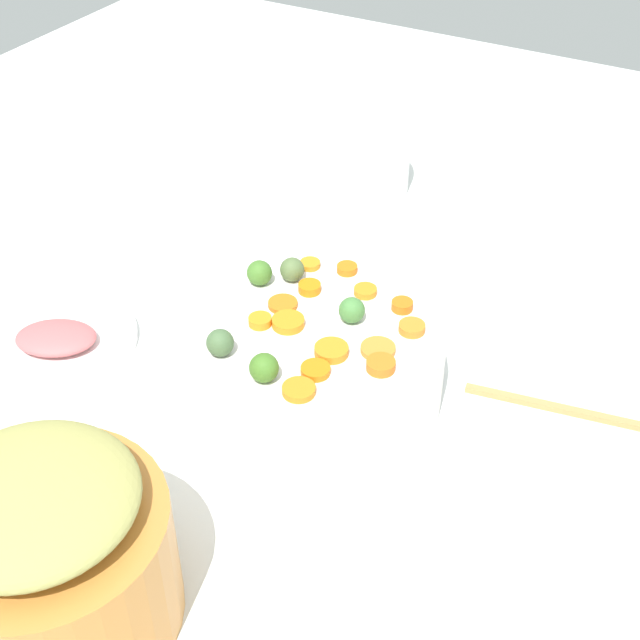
{
  "coord_description": "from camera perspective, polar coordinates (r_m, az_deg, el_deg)",
  "views": [
    {
      "loc": [
        0.75,
        0.36,
        0.78
      ],
      "look_at": [
        0.03,
        -0.04,
        0.14
      ],
      "focal_mm": 50.22,
      "sensor_mm": 36.0,
      "label": 1
    }
  ],
  "objects": [
    {
      "name": "brussels_sprout_4",
      "position": [
        1.01,
        -6.38,
        -1.45
      ],
      "size": [
        0.03,
        0.03,
        0.03
      ],
      "primitive_type": "sphere",
      "color": "#4C6C41",
      "rests_on": "serving_bowl_carrots"
    },
    {
      "name": "wooden_spoon",
      "position": [
        1.14,
        18.96,
        -6.21
      ],
      "size": [
        0.07,
        0.28,
        0.01
      ],
      "color": "tan",
      "rests_on": "tabletop"
    },
    {
      "name": "metal_pot",
      "position": [
        0.89,
        -16.75,
        -14.91
      ],
      "size": [
        0.23,
        0.23,
        0.14
      ],
      "primitive_type": "cylinder",
      "color": "#CD8138",
      "rests_on": "tabletop"
    },
    {
      "name": "carrot_slice_8",
      "position": [
        1.14,
        1.74,
        3.29
      ],
      "size": [
        0.04,
        0.04,
        0.01
      ],
      "primitive_type": "cylinder",
      "rotation": [
        0.0,
        0.0,
        5.68
      ],
      "color": "orange",
      "rests_on": "serving_bowl_carrots"
    },
    {
      "name": "carrot_slice_12",
      "position": [
        1.05,
        -3.84,
        -0.05
      ],
      "size": [
        0.04,
        0.04,
        0.01
      ],
      "primitive_type": "cylinder",
      "rotation": [
        0.0,
        0.0,
        2.12
      ],
      "color": "orange",
      "rests_on": "serving_bowl_carrots"
    },
    {
      "name": "brussels_sprout_3",
      "position": [
        1.12,
        -1.79,
        3.24
      ],
      "size": [
        0.03,
        0.03,
        0.03
      ],
      "primitive_type": "sphere",
      "color": "#58703F",
      "rests_on": "serving_bowl_carrots"
    },
    {
      "name": "carrot_slice_6",
      "position": [
        0.99,
        3.9,
        -2.89
      ],
      "size": [
        0.04,
        0.04,
        0.01
      ],
      "primitive_type": "cylinder",
      "rotation": [
        0.0,
        0.0,
        2.59
      ],
      "color": "orange",
      "rests_on": "serving_bowl_carrots"
    },
    {
      "name": "brussels_sprout_1",
      "position": [
        1.11,
        -3.88,
        3.01
      ],
      "size": [
        0.03,
        0.03,
        0.03
      ],
      "primitive_type": "sphere",
      "color": "#487B2C",
      "rests_on": "serving_bowl_carrots"
    },
    {
      "name": "carrot_slice_7",
      "position": [
        1.1,
        2.91,
        1.85
      ],
      "size": [
        0.03,
        0.03,
        0.01
      ],
      "primitive_type": "cylinder",
      "rotation": [
        0.0,
        0.0,
        1.59
      ],
      "color": "orange",
      "rests_on": "serving_bowl_carrots"
    },
    {
      "name": "ham_plate",
      "position": [
        1.24,
        -16.14,
        -1.2
      ],
      "size": [
        0.2,
        0.2,
        0.01
      ],
      "primitive_type": "cylinder",
      "color": "white",
      "rests_on": "tabletop"
    },
    {
      "name": "carrot_slice_0",
      "position": [
        1.01,
        3.72,
        -1.86
      ],
      "size": [
        0.05,
        0.05,
        0.01
      ],
      "primitive_type": "cylinder",
      "rotation": [
        0.0,
        0.0,
        4.53
      ],
      "color": "orange",
      "rests_on": "serving_bowl_carrots"
    },
    {
      "name": "carrot_slice_9",
      "position": [
        1.08,
        -2.39,
        1.02
      ],
      "size": [
        0.04,
        0.04,
        0.01
      ],
      "primitive_type": "cylinder",
      "rotation": [
        0.0,
        0.0,
        3.1
      ],
      "color": "orange",
      "rests_on": "serving_bowl_carrots"
    },
    {
      "name": "carrot_slice_11",
      "position": [
        1.05,
        5.88,
        -0.49
      ],
      "size": [
        0.04,
        0.04,
        0.01
      ],
      "primitive_type": "cylinder",
      "rotation": [
        0.0,
        0.0,
        5.71
      ],
      "color": "orange",
      "rests_on": "serving_bowl_carrots"
    },
    {
      "name": "stuffing_mound",
      "position": [
        0.82,
        -17.95,
        -10.85
      ],
      "size": [
        0.19,
        0.19,
        0.05
      ],
      "primitive_type": "ellipsoid",
      "color": "tan",
      "rests_on": "metal_pot"
    },
    {
      "name": "carrot_slice_1",
      "position": [
        1.08,
        5.26,
        0.93
      ],
      "size": [
        0.04,
        0.04,
        0.01
      ],
      "primitive_type": "cylinder",
      "rotation": [
        0.0,
        0.0,
        4.1
      ],
      "color": "orange",
      "rests_on": "serving_bowl_carrots"
    },
    {
      "name": "brussels_sprout_0",
      "position": [
        0.97,
        -3.59,
        -3.06
      ],
      "size": [
        0.03,
        0.03,
        0.03
      ],
      "primitive_type": "sphere",
      "color": "#467928",
      "rests_on": "serving_bowl_carrots"
    },
    {
      "name": "brussels_sprout_2",
      "position": [
        1.05,
        1.95,
        0.52
      ],
      "size": [
        0.03,
        0.03,
        0.03
      ],
      "primitive_type": "sphere",
      "color": "#49843F",
      "rests_on": "serving_bowl_carrots"
    },
    {
      "name": "carrot_slice_10",
      "position": [
        1.01,
        0.51,
        -1.88
      ],
      "size": [
        0.05,
        0.05,
        0.01
      ],
      "primitive_type": "cylinder",
      "rotation": [
        0.0,
        0.0,
        4.89
      ],
      "color": "orange",
      "rests_on": "serving_bowl_carrots"
    },
    {
      "name": "tabletop",
      "position": [
        1.13,
        2.26,
        -4.9
      ],
      "size": [
        2.4,
        2.4,
        0.02
      ],
      "primitive_type": "cube",
      "color": "silver",
      "rests_on": "ground"
    },
    {
      "name": "ham_slice_main",
      "position": [
        1.22,
        -16.47,
        -1.1
      ],
      "size": [
        0.11,
        0.13,
        0.02
      ],
      "primitive_type": "ellipsoid",
      "rotation": [
        0.0,
        0.0,
        5.15
      ],
      "color": "#C56365",
      "rests_on": "ham_plate"
    },
    {
      "name": "carrot_slice_13",
      "position": [
        1.1,
        -0.67,
        2.08
      ],
      "size": [
        0.03,
        0.03,
        0.01
      ],
      "primitive_type": "cylinder",
      "rotation": [
        0.0,
        0.0,
        4.89
      ],
      "color": "orange",
      "rests_on": "serving_bowl_carrots"
    },
    {
      "name": "carrot_slice_4",
      "position": [
        0.96,
        -1.13,
        -4.56
      ],
      "size": [
        0.05,
        0.05,
        0.01
      ],
      "primitive_type": "cylinder",
      "rotation": [
        0.0,
        0.0,
        5.14
      ],
      "color": "orange",
      "rests_on": "serving_bowl_carrots"
    },
    {
      "name": "carrot_slice_3",
      "position": [
        1.05,
        -2.04,
        -0.15
      ],
      "size": [
        0.05,
        0.05,
        0.01
      ],
      "primitive_type": "cylinder",
      "rotation": [
        0.0,
        0.0,
        4.46
      ],
      "color": "orange",
      "rests_on": "serving_bowl_carrots"
    },
    {
      "name": "carrot_slice_2",
      "position": [
        1.15,
        -0.64,
        3.58
      ],
      "size": [
        0.03,
        0.03,
        0.01
      ],
      "primitive_type": "cylinder",
      "rotation": [
        0.0,
        0.0,
        4.79
      ],
      "color": "orange",
      "rests_on": "serving_bowl_carrots"
    },
    {
      "name": "carrot_slice_5",
      "position": [
        0.98,
        -0.42,
        -3.16
      ],
      "size": [
        0.04,
        0.04,
        0.01
      ],
      "primitive_type": "cylinder",
      "rotation": [
        0.0,
        0.0,
        6.09
      ],
      "color": "orange",
      "rests_on": "serving_bowl_carrots"
    },
    {
      "name": "casserole_dish",
      "position": [
        1.52,
        1.61,
        10.13
      ],
      "size": [
        0.22,
        0.22,
        0.1
      ],
      "primitive_type": "cylinder",
      "color": "white",
      "rests_on": "tabletop"
    },
    {
      "name": "serving_bowl_carrots",
      "position": [
        1.08,
        0.0,
        -2.68
      ],
      "size": [
        0.3,
        0.3,
        0.11
      ],
      "primitive_type": "cylinder",
      "color": "white",
      "rests_on": "tabletop"
    }
  ]
}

